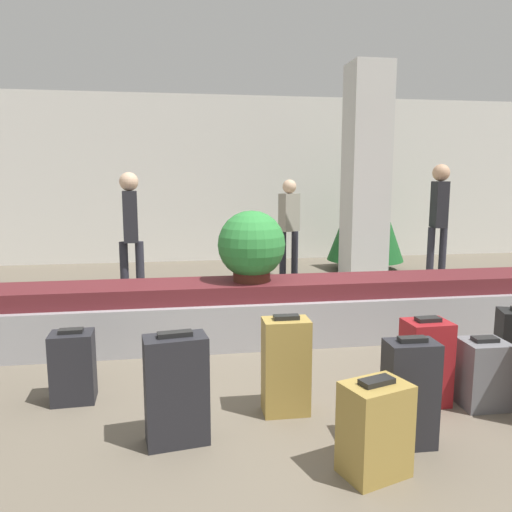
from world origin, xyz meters
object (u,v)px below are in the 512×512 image
(suitcase_2, at_px, (176,390))
(decorated_tree, at_px, (366,208))
(suitcase_5, at_px, (483,373))
(traveler_0, at_px, (439,212))
(suitcase_1, at_px, (426,362))
(suitcase_4, at_px, (410,393))
(potted_plant_1, at_px, (252,246))
(suitcase_0, at_px, (375,429))
(traveler_1, at_px, (289,220))
(suitcase_8, at_px, (286,366))
(pillar, at_px, (366,180))
(suitcase_6, at_px, (73,367))
(traveler_2, at_px, (131,226))

(suitcase_2, height_order, decorated_tree, decorated_tree)
(suitcase_5, relative_size, traveler_0, 0.28)
(traveler_0, bearing_deg, suitcase_5, -14.92)
(suitcase_1, xyz_separation_m, suitcase_4, (-0.38, -0.53, 0.02))
(potted_plant_1, bearing_deg, suitcase_4, -72.93)
(suitcase_0, relative_size, suitcase_4, 0.81)
(suitcase_0, bearing_deg, suitcase_2, 136.66)
(traveler_1, bearing_deg, traveler_0, 128.23)
(suitcase_1, height_order, suitcase_8, suitcase_8)
(pillar, bearing_deg, suitcase_1, -103.94)
(suitcase_6, relative_size, decorated_tree, 0.27)
(suitcase_0, distance_m, traveler_0, 5.54)
(potted_plant_1, xyz_separation_m, traveler_1, (1.07, 3.07, -0.01))
(traveler_1, height_order, traveler_2, traveler_2)
(traveler_0, bearing_deg, traveler_1, -101.60)
(suitcase_2, bearing_deg, traveler_2, 90.71)
(suitcase_1, distance_m, suitcase_2, 1.81)
(suitcase_5, relative_size, decorated_tree, 0.25)
(pillar, distance_m, decorated_tree, 1.76)
(suitcase_0, height_order, suitcase_4, suitcase_4)
(suitcase_1, relative_size, decorated_tree, 0.32)
(pillar, bearing_deg, suitcase_6, -137.30)
(traveler_2, bearing_deg, suitcase_4, -158.28)
(pillar, distance_m, traveler_1, 1.53)
(suitcase_4, distance_m, suitcase_8, 0.85)
(suitcase_1, bearing_deg, suitcase_5, -17.59)
(traveler_0, bearing_deg, suitcase_2, -34.37)
(suitcase_4, distance_m, potted_plant_1, 2.33)
(pillar, distance_m, suitcase_2, 4.88)
(suitcase_4, height_order, traveler_2, traveler_2)
(suitcase_5, height_order, decorated_tree, decorated_tree)
(suitcase_1, height_order, traveler_0, traveler_0)
(decorated_tree, bearing_deg, suitcase_4, -108.60)
(suitcase_1, bearing_deg, traveler_1, 87.80)
(suitcase_0, distance_m, traveler_1, 5.57)
(suitcase_8, bearing_deg, suitcase_4, -38.60)
(suitcase_0, relative_size, traveler_0, 0.30)
(suitcase_2, xyz_separation_m, traveler_1, (1.83, 4.97, 0.60))
(suitcase_0, bearing_deg, traveler_1, 64.33)
(potted_plant_1, bearing_deg, traveler_0, 34.84)
(suitcase_2, bearing_deg, pillar, 47.10)
(suitcase_5, relative_size, potted_plant_1, 0.73)
(traveler_2, bearing_deg, suitcase_1, -150.10)
(suitcase_2, xyz_separation_m, suitcase_6, (-0.75, 0.71, -0.08))
(pillar, bearing_deg, suitcase_8, -118.26)
(suitcase_6, height_order, traveler_2, traveler_2)
(traveler_0, distance_m, traveler_2, 4.57)
(suitcase_4, xyz_separation_m, suitcase_6, (-2.16, 0.96, -0.07))
(suitcase_1, distance_m, traveler_0, 4.51)
(traveler_0, distance_m, decorated_tree, 1.46)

